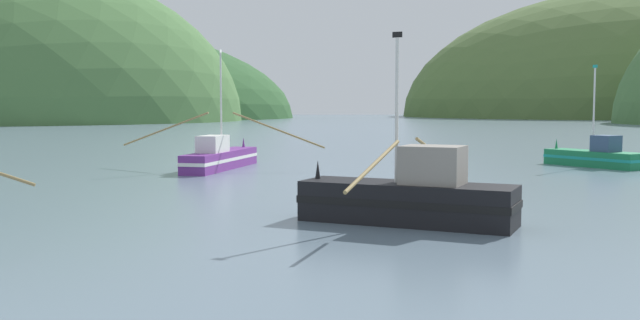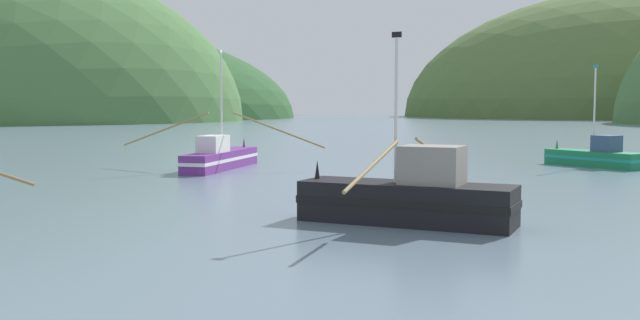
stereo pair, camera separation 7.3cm
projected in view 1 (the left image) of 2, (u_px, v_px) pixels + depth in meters
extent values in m
ellipsoid|color=#2D562D|center=(24.00, 118.00, 227.57)|extent=(171.35, 137.08, 62.54)
cube|color=black|center=(407.00, 203.00, 25.41)|extent=(7.77, 5.44, 1.45)
cube|color=black|center=(407.00, 201.00, 25.40)|extent=(7.85, 5.49, 0.26)
cone|color=black|center=(318.00, 169.00, 26.77)|extent=(0.27, 0.27, 0.70)
cube|color=gray|center=(433.00, 165.00, 24.91)|extent=(2.62, 2.44, 1.34)
cylinder|color=silver|center=(397.00, 111.00, 25.33)|extent=(0.12, 0.12, 5.11)
cube|color=black|center=(397.00, 35.00, 25.12)|extent=(0.33, 0.19, 0.20)
cylinder|color=#997F4C|center=(374.00, 165.00, 22.17)|extent=(2.24, 4.22, 1.34)
cylinder|color=#997F4C|center=(434.00, 152.00, 28.39)|extent=(2.24, 4.22, 1.34)
cube|color=#6B2D84|center=(221.00, 160.00, 47.08)|extent=(4.29, 9.91, 1.18)
cube|color=white|center=(221.00, 159.00, 47.07)|extent=(4.34, 10.01, 0.21)
cone|color=#6B2D84|center=(243.00, 142.00, 51.39)|extent=(0.25, 0.25, 0.70)
cube|color=silver|center=(213.00, 144.00, 45.58)|extent=(2.01, 2.80, 1.08)
cylinder|color=silver|center=(221.00, 102.00, 46.89)|extent=(0.12, 0.12, 6.41)
cube|color=white|center=(220.00, 51.00, 46.63)|extent=(0.13, 0.35, 0.20)
cylinder|color=#997F4C|center=(165.00, 129.00, 47.80)|extent=(5.98, 1.78, 2.32)
cylinder|color=#997F4C|center=(278.00, 130.00, 46.04)|extent=(5.98, 1.78, 2.32)
cube|color=#197A47|center=(594.00, 159.00, 48.78)|extent=(5.13, 6.98, 1.07)
cube|color=teal|center=(594.00, 158.00, 48.78)|extent=(5.18, 7.05, 0.19)
cone|color=#197A47|center=(556.00, 144.00, 51.40)|extent=(0.27, 0.27, 0.70)
cube|color=#334C6B|center=(606.00, 143.00, 47.93)|extent=(2.01, 2.00, 1.10)
cylinder|color=silver|center=(594.00, 110.00, 48.62)|extent=(0.12, 0.12, 5.62)
cube|color=teal|center=(595.00, 66.00, 48.39)|extent=(0.20, 0.33, 0.20)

